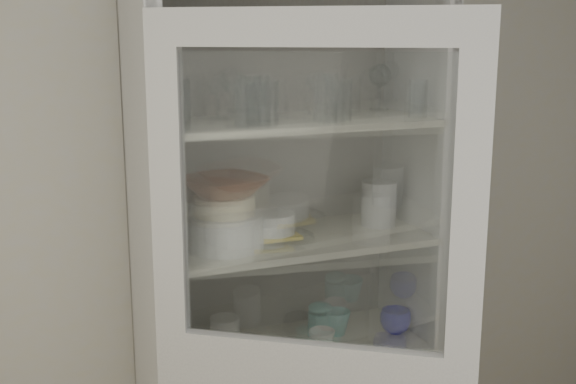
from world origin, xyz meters
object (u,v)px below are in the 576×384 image
object	(u,v)px
measuring_cups	(281,351)
pantry_cabinet	(281,319)
grey_bowl_stack	(379,203)
teal_jar	(320,321)
plate_stack_back	(194,225)
white_ramekin	(272,223)
goblet_3	(380,85)
cream_bowl	(225,205)
glass_platter	(272,238)
mug_white	(322,342)
goblet_0	(218,96)
goblet_2	(317,90)
plate_stack_front	(225,231)
mug_teal	(337,323)
mug_blue	(396,321)
goblet_1	(232,91)
yellow_trivet	(272,234)
terracotta_bowl	(224,186)
white_canister	(225,334)

from	to	relation	value
measuring_cups	pantry_cabinet	bearing A→B (deg)	66.94
grey_bowl_stack	teal_jar	distance (m)	0.48
plate_stack_back	white_ramekin	size ratio (longest dim) A/B	1.28
goblet_3	cream_bowl	xyz separation A→B (m)	(-0.65, -0.17, -0.35)
glass_platter	mug_white	distance (m)	0.40
goblet_0	grey_bowl_stack	distance (m)	0.70
cream_bowl	teal_jar	xyz separation A→B (m)	(0.38, 0.09, -0.49)
goblet_2	glass_platter	size ratio (longest dim) A/B	0.58
plate_stack_front	goblet_3	bearing A→B (deg)	14.70
mug_teal	mug_blue	bearing A→B (deg)	5.59
mug_teal	measuring_cups	distance (m)	0.28
goblet_0	plate_stack_back	distance (m)	0.44
pantry_cabinet	grey_bowl_stack	distance (m)	0.54
cream_bowl	mug_white	distance (m)	0.60
white_ramekin	grey_bowl_stack	distance (m)	0.43
goblet_2	cream_bowl	distance (m)	0.53
plate_stack_back	goblet_0	bearing A→B (deg)	-25.72
goblet_1	mug_teal	distance (m)	0.92
goblet_1	glass_platter	world-z (taller)	goblet_1
goblet_1	glass_platter	distance (m)	0.50
yellow_trivet	terracotta_bowl	bearing A→B (deg)	-172.57
goblet_1	white_ramekin	world-z (taller)	goblet_1
goblet_0	grey_bowl_stack	size ratio (longest dim) A/B	0.96
plate_stack_front	yellow_trivet	bearing A→B (deg)	7.43
goblet_1	mug_teal	xyz separation A→B (m)	(0.37, -0.05, -0.85)
goblet_1	goblet_0	bearing A→B (deg)	178.17
pantry_cabinet	terracotta_bowl	xyz separation A→B (m)	(-0.24, -0.11, 0.52)
pantry_cabinet	goblet_0	xyz separation A→B (m)	(-0.21, 0.02, 0.80)
mug_teal	mug_white	xyz separation A→B (m)	(-0.12, -0.13, -0.00)
goblet_0	plate_stack_back	world-z (taller)	goblet_0
goblet_3	plate_stack_front	size ratio (longest dim) A/B	0.74
goblet_3	glass_platter	size ratio (longest dim) A/B	0.64
yellow_trivet	mug_blue	distance (m)	0.61
plate_stack_back	white_canister	bearing A→B (deg)	-37.94
goblet_2	teal_jar	size ratio (longest dim) A/B	1.56
goblet_2	white_ramekin	distance (m)	0.49
goblet_0	plate_stack_front	xyz separation A→B (m)	(-0.02, -0.13, -0.42)
mug_blue	teal_jar	size ratio (longest dim) A/B	1.06
goblet_3	measuring_cups	size ratio (longest dim) A/B	1.81
pantry_cabinet	mug_blue	bearing A→B (deg)	-14.06
cream_bowl	yellow_trivet	distance (m)	0.21
terracotta_bowl	measuring_cups	distance (m)	0.61
goblet_3	mug_white	xyz separation A→B (m)	(-0.33, -0.22, -0.85)
white_canister	goblet_3	bearing A→B (deg)	6.34
pantry_cabinet	goblet_1	world-z (taller)	pantry_cabinet
white_canister	mug_teal	bearing A→B (deg)	-3.62
teal_jar	goblet_1	bearing A→B (deg)	174.32
glass_platter	goblet_2	bearing A→B (deg)	29.64
teal_jar	glass_platter	bearing A→B (deg)	-161.50
white_ramekin	white_canister	world-z (taller)	white_ramekin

